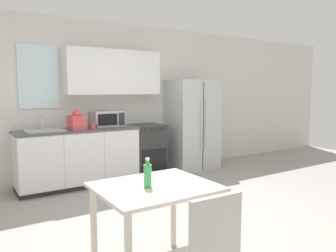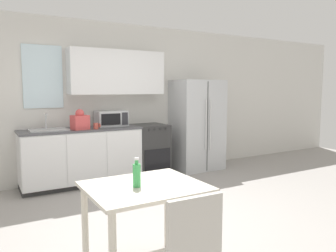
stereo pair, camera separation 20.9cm
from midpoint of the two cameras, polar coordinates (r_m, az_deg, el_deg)
name	(u,v)px [view 2 (the right image)]	position (r m, az deg, el deg)	size (l,w,h in m)	color
ground_plane	(170,218)	(4.10, 1.79, -15.74)	(12.00, 12.00, 0.00)	gray
wall_back	(106,96)	(5.81, -9.69, 5.20)	(12.00, 0.38, 2.70)	silver
kitchen_counter	(82,157)	(5.46, -13.72, -5.20)	(1.89, 0.63, 0.92)	#333333
oven_range	(150,150)	(5.92, -2.19, -4.20)	(0.57, 0.62, 0.92)	#2D2D2D
refrigerator	(197,125)	(6.37, 6.01, 0.18)	(0.93, 0.71, 1.72)	silver
kitchen_sink	(48,129)	(5.28, -19.08, -0.56)	(0.55, 0.43, 0.26)	#B7BABC
microwave	(111,118)	(5.66, -8.82, 1.31)	(0.52, 0.33, 0.26)	#B7BABC
coffee_mug	(96,126)	(5.26, -11.25, 0.00)	(0.11, 0.08, 0.10)	#BF4C3F
grocery_bag_0	(80,121)	(5.25, -13.99, 0.88)	(0.28, 0.25, 0.32)	#D14C4C
dining_table	(145,200)	(2.77, -1.88, -12.76)	(0.94, 0.79, 0.76)	beige
drink_bottle	(137,175)	(2.66, -3.21, -8.47)	(0.06, 0.06, 0.24)	#3FB259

